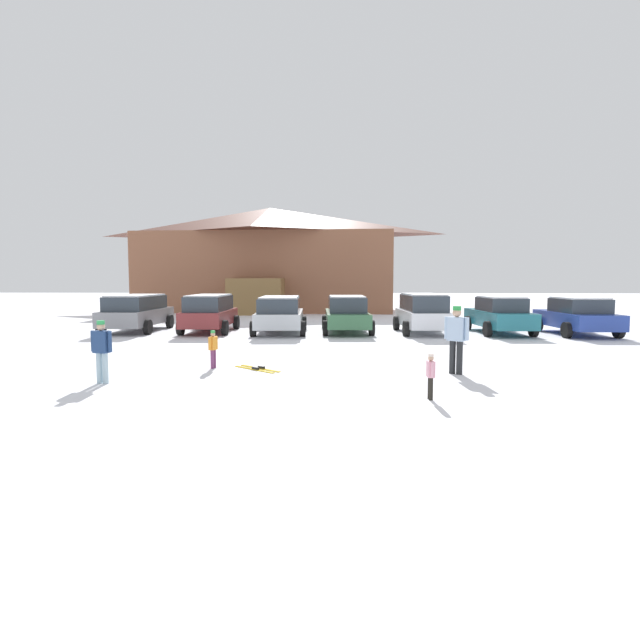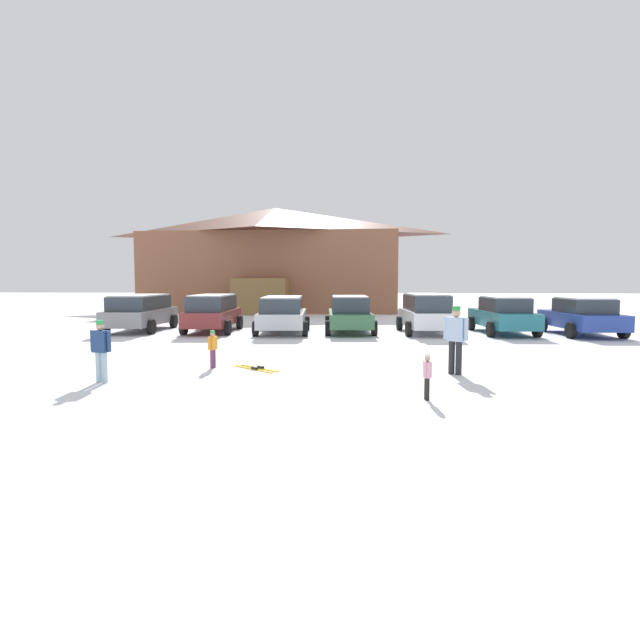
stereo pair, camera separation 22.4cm
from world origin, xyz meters
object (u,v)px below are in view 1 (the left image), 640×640
at_px(skier_teen_in_navy_coat, 102,348).
at_px(skier_adult_in_blue_parka, 456,336).
at_px(parked_silver_wagon, 280,313).
at_px(parked_teal_hatchback, 499,315).
at_px(parked_maroon_van, 210,312).
at_px(ski_lodge, 270,259).
at_px(parked_green_coupe, 347,314).
at_px(skier_child_in_pink_snowsuit, 431,374).
at_px(skier_child_in_orange_jacket, 213,347).
at_px(parked_grey_wagon, 137,311).
at_px(parked_white_suv, 423,312).
at_px(pair_of_skis, 258,369).
at_px(parked_blue_hatchback, 577,316).

bearing_deg(skier_teen_in_navy_coat, skier_adult_in_blue_parka, 10.25).
height_order(parked_silver_wagon, parked_teal_hatchback, parked_teal_hatchback).
xyz_separation_m(parked_silver_wagon, parked_teal_hatchback, (9.44, 0.25, -0.05)).
distance_m(parked_maroon_van, skier_adult_in_blue_parka, 12.81).
relative_size(parked_teal_hatchback, skier_adult_in_blue_parka, 2.75).
distance_m(ski_lodge, parked_green_coupe, 17.34).
bearing_deg(parked_maroon_van, skier_child_in_pink_snowsuit, -58.27).
bearing_deg(parked_maroon_van, skier_child_in_orange_jacket, -74.62).
height_order(parked_teal_hatchback, skier_teen_in_navy_coat, parked_teal_hatchback).
relative_size(parked_grey_wagon, parked_white_suv, 1.12).
relative_size(parked_silver_wagon, pair_of_skis, 3.43).
relative_size(parked_maroon_van, skier_child_in_orange_jacket, 4.36).
xyz_separation_m(ski_lodge, parked_white_suv, (8.95, -16.39, -2.99)).
relative_size(parked_grey_wagon, parked_silver_wagon, 1.06).
bearing_deg(pair_of_skis, skier_child_in_pink_snowsuit, -38.50).
height_order(parked_silver_wagon, skier_child_in_pink_snowsuit, parked_silver_wagon).
distance_m(parked_grey_wagon, skier_teen_in_navy_coat, 11.85).
distance_m(parked_maroon_van, parked_white_suv, 9.31).
bearing_deg(ski_lodge, parked_silver_wagon, -80.42).
distance_m(parked_white_suv, skier_teen_in_navy_coat, 14.00).
height_order(parked_maroon_van, skier_child_in_pink_snowsuit, parked_maroon_van).
bearing_deg(ski_lodge, skier_adult_in_blue_parka, -72.26).
height_order(parked_maroon_van, parked_silver_wagon, parked_maroon_van).
bearing_deg(parked_teal_hatchback, skier_teen_in_navy_coat, -137.92).
xyz_separation_m(parked_white_suv, skier_child_in_orange_jacket, (-6.85, -8.87, -0.36)).
height_order(parked_maroon_van, parked_green_coupe, parked_maroon_van).
bearing_deg(parked_blue_hatchback, skier_teen_in_navy_coat, -145.23).
xyz_separation_m(parked_silver_wagon, parked_blue_hatchback, (12.55, -0.11, -0.06)).
distance_m(ski_lodge, parked_grey_wagon, 16.75).
bearing_deg(skier_child_in_pink_snowsuit, parked_blue_hatchback, 55.16).
bearing_deg(parked_teal_hatchback, parked_maroon_van, 179.88).
bearing_deg(parked_green_coupe, parked_blue_hatchback, -3.57).
height_order(ski_lodge, parked_white_suv, ski_lodge).
height_order(skier_child_in_orange_jacket, pair_of_skis, skier_child_in_orange_jacket).
bearing_deg(parked_teal_hatchback, skier_child_in_orange_jacket, -138.62).
relative_size(parked_white_suv, skier_child_in_orange_jacket, 4.31).
relative_size(parked_blue_hatchback, skier_child_in_orange_jacket, 4.44).
relative_size(parked_green_coupe, parked_white_suv, 1.14).
bearing_deg(skier_child_in_orange_jacket, pair_of_skis, -5.96).
distance_m(parked_white_suv, skier_adult_in_blue_parka, 9.43).
relative_size(parked_teal_hatchback, parked_blue_hatchback, 1.05).
xyz_separation_m(parked_white_suv, skier_teen_in_navy_coat, (-8.82, -10.87, -0.12)).
bearing_deg(parked_silver_wagon, parked_green_coupe, 9.62).
bearing_deg(parked_white_suv, parked_blue_hatchback, -2.72).
bearing_deg(parked_teal_hatchback, parked_grey_wagon, 179.00).
bearing_deg(skier_child_in_pink_snowsuit, skier_adult_in_blue_parka, 67.75).
xyz_separation_m(parked_silver_wagon, skier_child_in_orange_jacket, (-0.69, -8.68, -0.31)).
bearing_deg(parked_grey_wagon, parked_blue_hatchback, -1.93).
bearing_deg(parked_white_suv, parked_silver_wagon, -178.23).
relative_size(parked_maroon_van, parked_green_coupe, 0.89).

